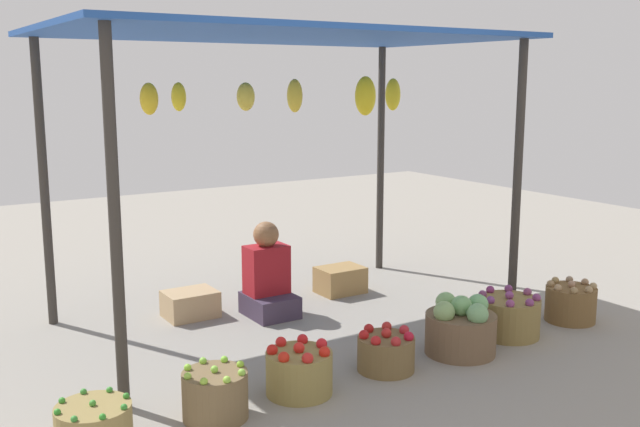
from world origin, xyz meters
name	(u,v)px	position (x,y,z in m)	size (l,w,h in m)	color
ground_plane	(286,319)	(0.00, 0.00, 0.00)	(14.00, 14.00, 0.00)	gray
market_stall_structure	(285,58)	(0.01, 0.00, 2.08)	(3.54, 2.11, 2.27)	#38332D
vendor_person	(268,280)	(-0.07, 0.17, 0.30)	(0.36, 0.44, 0.78)	#3F3246
basket_green_chilies	(94,425)	(-1.90, -1.26, 0.11)	(0.40, 0.40, 0.26)	olive
basket_limes	(215,395)	(-1.22, -1.31, 0.14)	(0.38, 0.38, 0.32)	brown
basket_red_tomatoes	(299,371)	(-0.64, -1.28, 0.14)	(0.41, 0.41, 0.33)	olive
basket_red_apples	(386,352)	(0.04, -1.28, 0.12)	(0.38, 0.38, 0.29)	brown
basket_cabbages	(461,329)	(0.67, -1.32, 0.18)	(0.50, 0.50, 0.42)	brown
basket_purple_onions	(508,316)	(1.23, -1.24, 0.15)	(0.47, 0.47, 0.35)	olive
basket_potatoes	(571,303)	(1.91, -1.27, 0.15)	(0.40, 0.40, 0.33)	brown
wooden_crate_near_vendor	(190,304)	(-0.63, 0.47, 0.11)	(0.41, 0.32, 0.22)	tan
wooden_crate_stacked_rear	(340,280)	(0.79, 0.38, 0.12)	(0.41, 0.31, 0.24)	#A17B47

